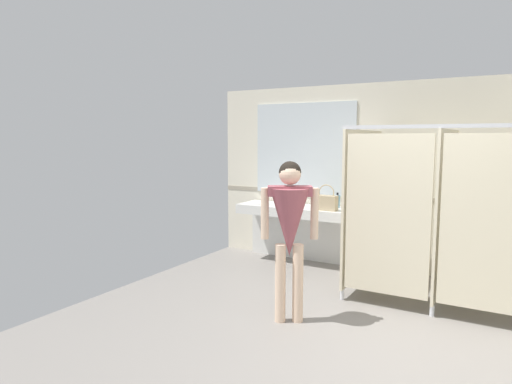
{
  "coord_description": "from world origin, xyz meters",
  "views": [
    {
      "loc": [
        1.06,
        -3.97,
        1.88
      ],
      "look_at": [
        -1.73,
        0.83,
        1.22
      ],
      "focal_mm": 31.66,
      "sensor_mm": 36.0,
      "label": 1
    }
  ],
  "objects_px": {
    "person_standing": "(290,221)",
    "paper_cup": "(278,203)",
    "handbag": "(326,202)",
    "soap_dispenser": "(337,201)"
  },
  "relations": [
    {
      "from": "person_standing",
      "to": "paper_cup",
      "type": "xyz_separation_m",
      "value": [
        -1.11,
        1.91,
        -0.13
      ]
    },
    {
      "from": "soap_dispenser",
      "to": "handbag",
      "type": "bearing_deg",
      "value": -98.04
    },
    {
      "from": "handbag",
      "to": "person_standing",
      "type": "bearing_deg",
      "value": -79.58
    },
    {
      "from": "person_standing",
      "to": "paper_cup",
      "type": "distance_m",
      "value": 2.21
    },
    {
      "from": "soap_dispenser",
      "to": "paper_cup",
      "type": "distance_m",
      "value": 0.87
    },
    {
      "from": "handbag",
      "to": "paper_cup",
      "type": "xyz_separation_m",
      "value": [
        -0.76,
        0.01,
        -0.07
      ]
    },
    {
      "from": "person_standing",
      "to": "soap_dispenser",
      "type": "relative_size",
      "value": 7.6
    },
    {
      "from": "paper_cup",
      "to": "person_standing",
      "type": "bearing_deg",
      "value": -59.78
    },
    {
      "from": "soap_dispenser",
      "to": "paper_cup",
      "type": "bearing_deg",
      "value": -158.42
    },
    {
      "from": "handbag",
      "to": "soap_dispenser",
      "type": "relative_size",
      "value": 1.68
    }
  ]
}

